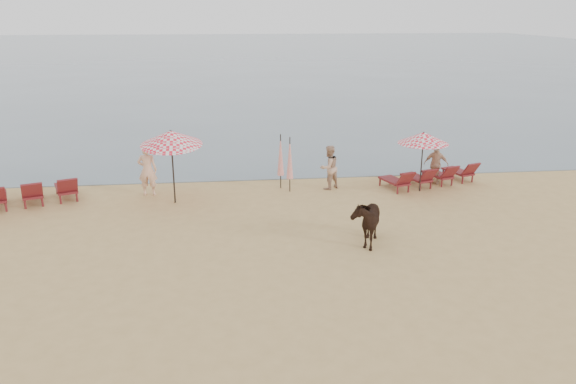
% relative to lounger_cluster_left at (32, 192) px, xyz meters
% --- Properties ---
extents(ground, '(120.00, 120.00, 0.00)m').
position_rel_lounger_cluster_left_xyz_m(ground, '(8.86, -7.95, -0.46)').
color(ground, tan).
rests_on(ground, ground).
extents(sea, '(160.00, 140.00, 0.06)m').
position_rel_lounger_cluster_left_xyz_m(sea, '(8.86, 72.05, -0.46)').
color(sea, '#51606B').
rests_on(sea, ground).
extents(lounger_cluster_left, '(3.43, 2.71, 0.66)m').
position_rel_lounger_cluster_left_xyz_m(lounger_cluster_left, '(0.00, 0.00, 0.00)').
color(lounger_cluster_left, maroon).
rests_on(lounger_cluster_left, ground).
extents(lounger_cluster_right, '(4.07, 2.72, 0.60)m').
position_rel_lounger_cluster_left_xyz_m(lounger_cluster_right, '(14.91, 0.63, -0.05)').
color(lounger_cluster_right, maroon).
rests_on(lounger_cluster_right, ground).
extents(umbrella_open_left_b, '(2.16, 2.20, 2.76)m').
position_rel_lounger_cluster_left_xyz_m(umbrella_open_left_b, '(5.04, -0.37, 1.93)').
color(umbrella_open_left_b, black).
rests_on(umbrella_open_left_b, ground).
extents(umbrella_open_right, '(1.90, 1.90, 2.31)m').
position_rel_lounger_cluster_left_xyz_m(umbrella_open_right, '(14.26, -0.03, 1.62)').
color(umbrella_open_right, black).
rests_on(umbrella_open_right, ground).
extents(umbrella_closed_left, '(0.26, 0.26, 2.14)m').
position_rel_lounger_cluster_left_xyz_m(umbrella_closed_left, '(9.00, 0.96, 0.86)').
color(umbrella_closed_left, black).
rests_on(umbrella_closed_left, ground).
extents(umbrella_closed_right, '(0.26, 0.26, 2.13)m').
position_rel_lounger_cluster_left_xyz_m(umbrella_closed_right, '(9.30, 0.47, 0.85)').
color(umbrella_closed_right, black).
rests_on(umbrella_closed_right, ground).
extents(cow, '(1.28, 1.90, 1.47)m').
position_rel_lounger_cluster_left_xyz_m(cow, '(10.97, -4.72, 0.28)').
color(cow, black).
rests_on(cow, ground).
extents(beachgoer_left, '(0.73, 0.50, 1.94)m').
position_rel_lounger_cluster_left_xyz_m(beachgoer_left, '(4.00, 0.63, 0.51)').
color(beachgoer_left, '#E4AD8E').
rests_on(beachgoer_left, ground).
extents(beachgoer_right_a, '(1.05, 0.99, 1.71)m').
position_rel_lounger_cluster_left_xyz_m(beachgoer_right_a, '(10.84, 0.66, 0.40)').
color(beachgoer_right_a, tan).
rests_on(beachgoer_right_a, ground).
extents(beachgoer_right_b, '(1.03, 0.75, 1.62)m').
position_rel_lounger_cluster_left_xyz_m(beachgoer_right_b, '(15.17, 0.81, 0.35)').
color(beachgoer_right_b, tan).
rests_on(beachgoer_right_b, ground).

